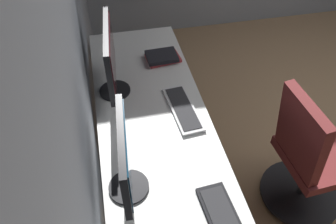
{
  "coord_description": "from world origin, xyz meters",
  "views": [
    {
      "loc": [
        -1.35,
        2.18,
        2.15
      ],
      "look_at": [
        -0.17,
        1.93,
        0.95
      ],
      "focal_mm": 35.21,
      "sensor_mm": 36.0,
      "label": 1
    }
  ],
  "objects_px": {
    "monitor_primary": "(125,158)",
    "keyboard_spare": "(183,109)",
    "office_chair": "(307,161)",
    "book_stack_near": "(162,57)",
    "drawer_pedestal": "(159,193)",
    "monitor_secondary": "(110,58)"
  },
  "relations": [
    {
      "from": "drawer_pedestal",
      "to": "book_stack_near",
      "type": "relative_size",
      "value": 2.76
    },
    {
      "from": "monitor_primary",
      "to": "monitor_secondary",
      "type": "bearing_deg",
      "value": -0.38
    },
    {
      "from": "monitor_secondary",
      "to": "book_stack_near",
      "type": "bearing_deg",
      "value": -53.62
    },
    {
      "from": "monitor_secondary",
      "to": "book_stack_near",
      "type": "relative_size",
      "value": 2.13
    },
    {
      "from": "monitor_secondary",
      "to": "keyboard_spare",
      "type": "height_order",
      "value": "monitor_secondary"
    },
    {
      "from": "office_chair",
      "to": "monitor_primary",
      "type": "bearing_deg",
      "value": 96.69
    },
    {
      "from": "keyboard_spare",
      "to": "book_stack_near",
      "type": "distance_m",
      "value": 0.53
    },
    {
      "from": "drawer_pedestal",
      "to": "monitor_secondary",
      "type": "height_order",
      "value": "monitor_secondary"
    },
    {
      "from": "book_stack_near",
      "to": "office_chair",
      "type": "height_order",
      "value": "office_chair"
    },
    {
      "from": "keyboard_spare",
      "to": "office_chair",
      "type": "height_order",
      "value": "office_chair"
    },
    {
      "from": "drawer_pedestal",
      "to": "monitor_secondary",
      "type": "xyz_separation_m",
      "value": [
        0.57,
        0.17,
        0.65
      ]
    },
    {
      "from": "drawer_pedestal",
      "to": "keyboard_spare",
      "type": "distance_m",
      "value": 0.54
    },
    {
      "from": "monitor_primary",
      "to": "book_stack_near",
      "type": "relative_size",
      "value": 1.86
    },
    {
      "from": "office_chair",
      "to": "book_stack_near",
      "type": "bearing_deg",
      "value": 40.76
    },
    {
      "from": "keyboard_spare",
      "to": "drawer_pedestal",
      "type": "bearing_deg",
      "value": 144.96
    },
    {
      "from": "keyboard_spare",
      "to": "book_stack_near",
      "type": "xyz_separation_m",
      "value": [
        0.53,
        0.02,
        0.01
      ]
    },
    {
      "from": "drawer_pedestal",
      "to": "keyboard_spare",
      "type": "relative_size",
      "value": 1.62
    },
    {
      "from": "drawer_pedestal",
      "to": "book_stack_near",
      "type": "bearing_deg",
      "value": -13.18
    },
    {
      "from": "office_chair",
      "to": "keyboard_spare",
      "type": "bearing_deg",
      "value": 64.97
    },
    {
      "from": "book_stack_near",
      "to": "drawer_pedestal",
      "type": "bearing_deg",
      "value": 166.82
    },
    {
      "from": "monitor_primary",
      "to": "monitor_secondary",
      "type": "xyz_separation_m",
      "value": [
        0.74,
        -0.0,
        0.03
      ]
    },
    {
      "from": "monitor_primary",
      "to": "keyboard_spare",
      "type": "relative_size",
      "value": 1.09
    }
  ]
}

